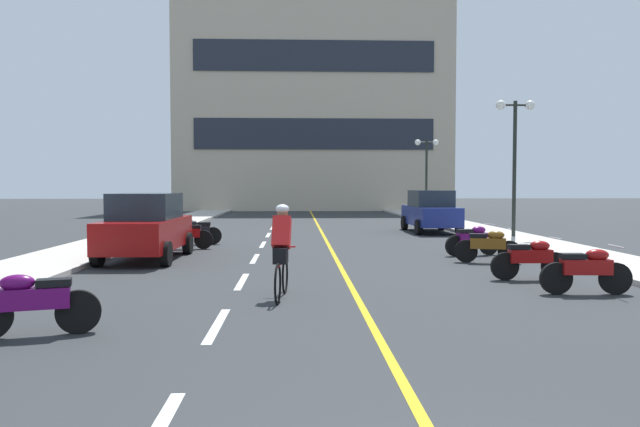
% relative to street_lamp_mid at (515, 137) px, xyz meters
% --- Properties ---
extents(ground_plane, '(140.00, 140.00, 0.00)m').
position_rel_street_lamp_mid_xyz_m(ground_plane, '(-7.31, 1.39, -3.84)').
color(ground_plane, '#2D3033').
extents(curb_left, '(2.40, 72.00, 0.12)m').
position_rel_street_lamp_mid_xyz_m(curb_left, '(-14.51, 4.39, -3.78)').
color(curb_left, '#B7B2A8').
rests_on(curb_left, ground).
extents(curb_right, '(2.40, 72.00, 0.12)m').
position_rel_street_lamp_mid_xyz_m(curb_right, '(-0.11, 4.39, -3.78)').
color(curb_right, '#B7B2A8').
rests_on(curb_right, ground).
extents(lane_dash_1, '(0.14, 2.20, 0.01)m').
position_rel_street_lamp_mid_xyz_m(lane_dash_1, '(-9.31, -13.61, -3.84)').
color(lane_dash_1, silver).
rests_on(lane_dash_1, ground).
extents(lane_dash_2, '(0.14, 2.20, 0.01)m').
position_rel_street_lamp_mid_xyz_m(lane_dash_2, '(-9.31, -9.61, -3.84)').
color(lane_dash_2, silver).
rests_on(lane_dash_2, ground).
extents(lane_dash_3, '(0.14, 2.20, 0.01)m').
position_rel_street_lamp_mid_xyz_m(lane_dash_3, '(-9.31, -5.61, -3.84)').
color(lane_dash_3, silver).
rests_on(lane_dash_3, ground).
extents(lane_dash_4, '(0.14, 2.20, 0.01)m').
position_rel_street_lamp_mid_xyz_m(lane_dash_4, '(-9.31, -1.61, -3.84)').
color(lane_dash_4, silver).
rests_on(lane_dash_4, ground).
extents(lane_dash_5, '(0.14, 2.20, 0.01)m').
position_rel_street_lamp_mid_xyz_m(lane_dash_5, '(-9.31, 2.39, -3.84)').
color(lane_dash_5, silver).
rests_on(lane_dash_5, ground).
extents(lane_dash_6, '(0.14, 2.20, 0.01)m').
position_rel_street_lamp_mid_xyz_m(lane_dash_6, '(-9.31, 6.39, -3.84)').
color(lane_dash_6, silver).
rests_on(lane_dash_6, ground).
extents(lane_dash_7, '(0.14, 2.20, 0.01)m').
position_rel_street_lamp_mid_xyz_m(lane_dash_7, '(-9.31, 10.39, -3.84)').
color(lane_dash_7, silver).
rests_on(lane_dash_7, ground).
extents(lane_dash_8, '(0.14, 2.20, 0.01)m').
position_rel_street_lamp_mid_xyz_m(lane_dash_8, '(-9.31, 14.39, -3.84)').
color(lane_dash_8, silver).
rests_on(lane_dash_8, ground).
extents(lane_dash_9, '(0.14, 2.20, 0.01)m').
position_rel_street_lamp_mid_xyz_m(lane_dash_9, '(-9.31, 18.39, -3.84)').
color(lane_dash_9, silver).
rests_on(lane_dash_9, ground).
extents(lane_dash_10, '(0.14, 2.20, 0.01)m').
position_rel_street_lamp_mid_xyz_m(lane_dash_10, '(-9.31, 22.39, -3.84)').
color(lane_dash_10, silver).
rests_on(lane_dash_10, ground).
extents(lane_dash_11, '(0.14, 2.20, 0.01)m').
position_rel_street_lamp_mid_xyz_m(lane_dash_11, '(-9.31, 26.39, -3.84)').
color(lane_dash_11, silver).
rests_on(lane_dash_11, ground).
extents(centre_line_yellow, '(0.12, 66.00, 0.01)m').
position_rel_street_lamp_mid_xyz_m(centre_line_yellow, '(-7.06, 4.39, -3.84)').
color(centre_line_yellow, gold).
rests_on(centre_line_yellow, ground).
extents(office_building, '(22.43, 6.63, 20.27)m').
position_rel_street_lamp_mid_xyz_m(office_building, '(-6.74, 28.64, 6.29)').
color(office_building, '#BCAD93').
rests_on(office_building, ground).
extents(street_lamp_mid, '(1.46, 0.36, 5.09)m').
position_rel_street_lamp_mid_xyz_m(street_lamp_mid, '(0.00, 0.00, 0.00)').
color(street_lamp_mid, black).
rests_on(street_lamp_mid, curb_right).
extents(street_lamp_far, '(1.46, 0.36, 4.71)m').
position_rel_street_lamp_mid_xyz_m(street_lamp_far, '(-0.23, 14.29, -0.24)').
color(street_lamp_far, black).
rests_on(street_lamp_far, curb_right).
extents(parked_car_near, '(1.98, 4.23, 1.82)m').
position_rel_street_lamp_mid_xyz_m(parked_car_near, '(-12.25, -5.77, -2.93)').
color(parked_car_near, black).
rests_on(parked_car_near, ground).
extents(parked_car_mid, '(2.02, 4.25, 1.82)m').
position_rel_street_lamp_mid_xyz_m(parked_car_mid, '(-2.35, 3.59, -2.93)').
color(parked_car_mid, black).
rests_on(parked_car_mid, ground).
extents(motorcycle_1, '(1.66, 0.73, 0.92)m').
position_rel_street_lamp_mid_xyz_m(motorcycle_1, '(-11.69, -14.19, -3.37)').
color(motorcycle_1, black).
rests_on(motorcycle_1, ground).
extents(motorcycle_2, '(1.70, 0.60, 0.92)m').
position_rel_street_lamp_mid_xyz_m(motorcycle_2, '(-2.77, -11.40, -3.37)').
color(motorcycle_2, black).
rests_on(motorcycle_2, ground).
extents(motorcycle_3, '(1.70, 0.60, 0.92)m').
position_rel_street_lamp_mid_xyz_m(motorcycle_3, '(-3.14, -9.66, -3.37)').
color(motorcycle_3, black).
rests_on(motorcycle_3, ground).
extents(motorcycle_4, '(1.67, 0.70, 0.92)m').
position_rel_street_lamp_mid_xyz_m(motorcycle_4, '(-3.15, -6.82, -3.37)').
color(motorcycle_4, black).
rests_on(motorcycle_4, ground).
extents(motorcycle_5, '(1.67, 0.69, 0.92)m').
position_rel_street_lamp_mid_xyz_m(motorcycle_5, '(-3.06, -5.12, -3.37)').
color(motorcycle_5, black).
rests_on(motorcycle_5, ground).
extents(motorcycle_6, '(1.70, 0.60, 0.92)m').
position_rel_street_lamp_mid_xyz_m(motorcycle_6, '(-11.69, -3.02, -3.37)').
color(motorcycle_6, black).
rests_on(motorcycle_6, ground).
extents(motorcycle_7, '(1.70, 0.60, 0.92)m').
position_rel_street_lamp_mid_xyz_m(motorcycle_7, '(-11.60, -1.55, -3.37)').
color(motorcycle_7, black).
rests_on(motorcycle_7, ground).
extents(cyclist_rider, '(0.43, 1.77, 1.71)m').
position_rel_street_lamp_mid_xyz_m(cyclist_rider, '(-8.43, -11.53, -2.96)').
color(cyclist_rider, black).
rests_on(cyclist_rider, ground).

